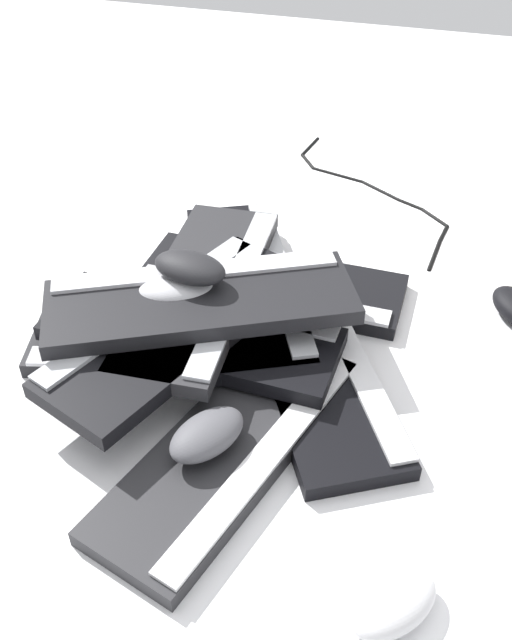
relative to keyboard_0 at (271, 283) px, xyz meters
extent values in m
plane|color=white|center=(-0.13, -0.10, -0.01)|extent=(3.20, 3.20, 0.00)
cube|color=black|center=(0.00, 0.00, 0.00)|extent=(0.16, 0.44, 0.02)
cube|color=silver|center=(-0.05, 0.00, 0.01)|extent=(0.05, 0.42, 0.01)
cube|color=black|center=(-0.18, 0.10, 0.00)|extent=(0.25, 0.46, 0.02)
cube|color=silver|center=(-0.24, 0.08, 0.01)|extent=(0.14, 0.41, 0.01)
cube|color=#232326|center=(-0.35, -0.04, 0.00)|extent=(0.46, 0.27, 0.02)
cube|color=silver|center=(-0.37, -0.10, 0.01)|extent=(0.41, 0.16, 0.01)
cube|color=black|center=(-0.18, -0.11, 0.00)|extent=(0.46, 0.34, 0.02)
cube|color=silver|center=(-0.15, -0.16, 0.01)|extent=(0.38, 0.23, 0.01)
cube|color=black|center=(-0.19, 0.07, 0.03)|extent=(0.17, 0.45, 0.02)
cube|color=silver|center=(-0.14, 0.07, 0.04)|extent=(0.06, 0.42, 0.01)
cube|color=black|center=(-0.05, 0.03, 0.03)|extent=(0.46, 0.32, 0.02)
cube|color=#B2B5BA|center=(-0.02, -0.02, 0.04)|extent=(0.39, 0.21, 0.01)
cube|color=#232326|center=(-0.12, 0.08, 0.06)|extent=(0.45, 0.17, 0.02)
cube|color=#B2B5BA|center=(-0.12, 0.02, 0.07)|extent=(0.42, 0.06, 0.01)
cube|color=black|center=(-0.19, 0.05, 0.09)|extent=(0.33, 0.46, 0.02)
cube|color=silver|center=(-0.14, 0.08, 0.10)|extent=(0.22, 0.39, 0.01)
cube|color=black|center=(-0.22, 0.07, 0.06)|extent=(0.46, 0.30, 0.02)
cube|color=#B2B5BA|center=(-0.20, 0.13, 0.07)|extent=(0.40, 0.19, 0.01)
ellipsoid|color=silver|center=(-0.52, -0.28, 0.01)|extent=(0.13, 0.12, 0.04)
ellipsoid|color=#B7B7BC|center=(-0.18, 0.09, 0.10)|extent=(0.11, 0.13, 0.04)
ellipsoid|color=#4C4C51|center=(-0.38, -0.02, 0.04)|extent=(0.13, 0.11, 0.04)
ellipsoid|color=black|center=(-0.16, 0.08, 0.13)|extent=(0.08, 0.12, 0.04)
cylinder|color=black|center=(0.18, -0.26, -0.01)|extent=(0.10, 0.02, 0.01)
cylinder|color=black|center=(0.26, -0.27, -0.01)|extent=(0.06, 0.02, 0.01)
cylinder|color=black|center=(0.31, -0.25, -0.01)|extent=(0.06, 0.06, 0.01)
cylinder|color=black|center=(0.35, -0.19, -0.01)|extent=(0.03, 0.05, 0.01)
cylinder|color=black|center=(0.39, -0.13, -0.01)|extent=(0.06, 0.09, 0.01)
cylinder|color=black|center=(0.43, -0.03, -0.01)|extent=(0.04, 0.11, 0.01)
cylinder|color=black|center=(0.47, 0.05, -0.01)|extent=(0.06, 0.05, 0.01)
cylinder|color=black|center=(0.55, 0.06, -0.01)|extent=(0.09, 0.02, 0.01)
sphere|color=black|center=(0.13, -0.25, -0.01)|extent=(0.01, 0.01, 0.01)
sphere|color=black|center=(0.23, -0.26, -0.01)|extent=(0.01, 0.01, 0.01)
sphere|color=black|center=(0.29, -0.27, -0.01)|extent=(0.01, 0.01, 0.01)
sphere|color=black|center=(0.34, -0.22, -0.01)|extent=(0.01, 0.01, 0.01)
sphere|color=black|center=(0.36, -0.17, -0.01)|extent=(0.01, 0.01, 0.01)
sphere|color=black|center=(0.41, -0.09, -0.01)|extent=(0.01, 0.01, 0.01)
sphere|color=black|center=(0.44, 0.03, -0.01)|extent=(0.01, 0.01, 0.01)
sphere|color=black|center=(0.50, 0.06, -0.01)|extent=(0.01, 0.01, 0.01)
sphere|color=black|center=(0.59, 0.05, -0.01)|extent=(0.01, 0.01, 0.01)
camera|label=1|loc=(-0.94, -0.25, 0.72)|focal=40.00mm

